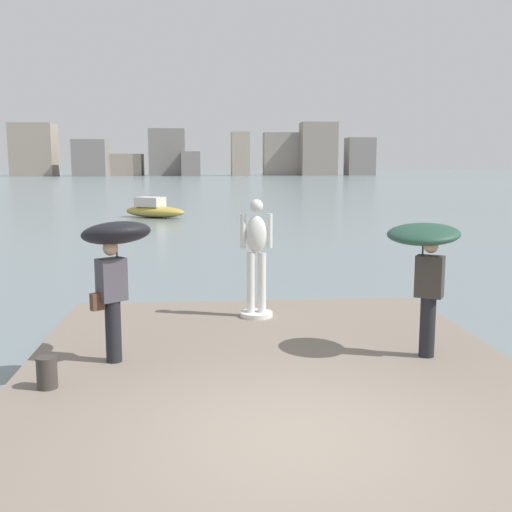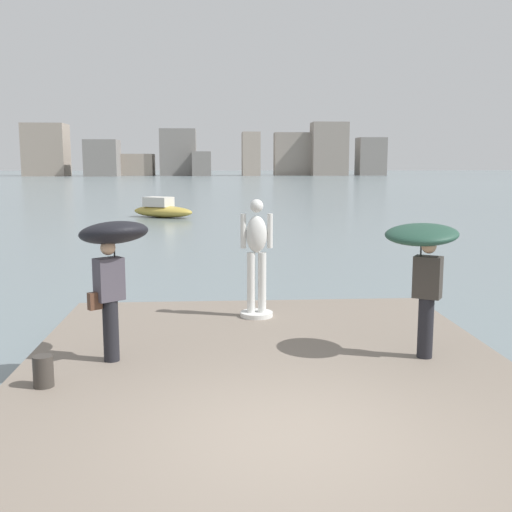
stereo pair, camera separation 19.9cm
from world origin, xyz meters
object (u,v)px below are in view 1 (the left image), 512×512
(statue_white_figure, at_px, (256,260))
(onlooker_left, at_px, (115,251))
(onlooker_right, at_px, (425,252))
(mooring_bollard, at_px, (47,373))
(boat_far, at_px, (154,210))

(statue_white_figure, height_order, onlooker_left, statue_white_figure)
(statue_white_figure, height_order, onlooker_right, statue_white_figure)
(statue_white_figure, distance_m, onlooker_left, 3.23)
(onlooker_right, relative_size, mooring_bollard, 4.92)
(onlooker_right, height_order, boat_far, onlooker_right)
(onlooker_right, relative_size, boat_far, 0.48)
(onlooker_right, bearing_deg, onlooker_left, 178.00)
(mooring_bollard, xyz_separation_m, boat_far, (-0.92, 28.72, -0.15))
(statue_white_figure, xyz_separation_m, onlooker_left, (-2.18, -2.33, 0.52))
(statue_white_figure, xyz_separation_m, onlooker_right, (2.21, -2.48, 0.48))
(statue_white_figure, bearing_deg, onlooker_left, -133.13)
(onlooker_left, distance_m, boat_far, 27.75)
(onlooker_left, distance_m, onlooker_right, 4.39)
(boat_far, bearing_deg, onlooker_right, -77.74)
(mooring_bollard, bearing_deg, statue_white_figure, 49.28)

